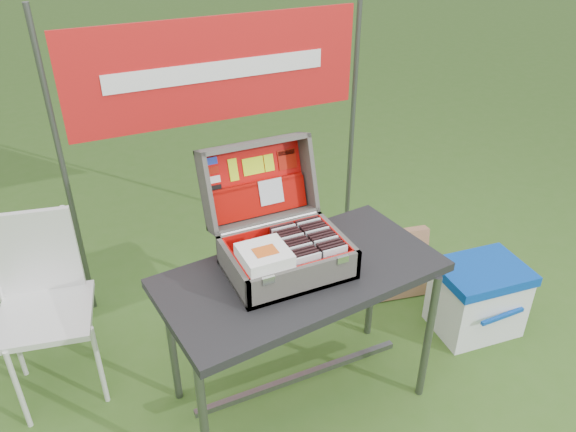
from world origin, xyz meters
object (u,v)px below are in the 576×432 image
suitcase (281,218)px  chair (46,317)px  table (300,337)px  cardboard_box (394,265)px  cooler (477,298)px

suitcase → chair: 1.19m
table → cardboard_box: (0.84, 0.46, -0.16)m
table → cooler: size_ratio=2.58×
cooler → cardboard_box: size_ratio=1.07×
chair → cooler: bearing=-2.4°
cooler → chair: bearing=172.2°
suitcase → cooler: bearing=-2.9°
suitcase → cardboard_box: (0.89, 0.38, -0.75)m
suitcase → cooler: 1.38m
table → cardboard_box: size_ratio=2.76×
table → chair: size_ratio=1.32×
chair → cardboard_box: size_ratio=2.09×
table → cooler: table is taller
suitcase → cooler: (1.14, -0.06, -0.76)m
table → chair: chair is taller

